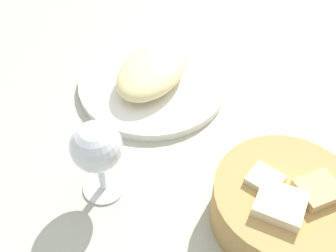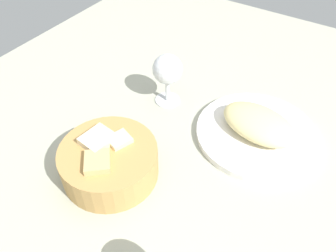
% 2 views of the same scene
% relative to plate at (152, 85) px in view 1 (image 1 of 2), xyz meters
% --- Properties ---
extents(ground_plane, '(1.40, 1.40, 0.02)m').
position_rel_plate_xyz_m(ground_plane, '(-0.00, 0.14, -0.02)').
color(ground_plane, '#A8AA96').
extents(plate, '(0.25, 0.25, 0.01)m').
position_rel_plate_xyz_m(plate, '(0.00, 0.00, 0.00)').
color(plate, white).
rests_on(plate, ground_plane).
extents(omelette, '(0.17, 0.13, 0.04)m').
position_rel_plate_xyz_m(omelette, '(0.00, 0.00, 0.03)').
color(omelette, beige).
rests_on(omelette, plate).
extents(lettuce_garnish, '(0.05, 0.05, 0.01)m').
position_rel_plate_xyz_m(lettuce_garnish, '(-0.05, -0.02, 0.01)').
color(lettuce_garnish, '#468632').
rests_on(lettuce_garnish, plate).
extents(bread_basket, '(0.18, 0.18, 0.08)m').
position_rel_plate_xyz_m(bread_basket, '(0.19, 0.24, 0.03)').
color(bread_basket, tan).
rests_on(bread_basket, ground_plane).
extents(wine_glass_near, '(0.07, 0.07, 0.12)m').
position_rel_plate_xyz_m(wine_glass_near, '(0.21, 0.00, 0.08)').
color(wine_glass_near, silver).
rests_on(wine_glass_near, ground_plane).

